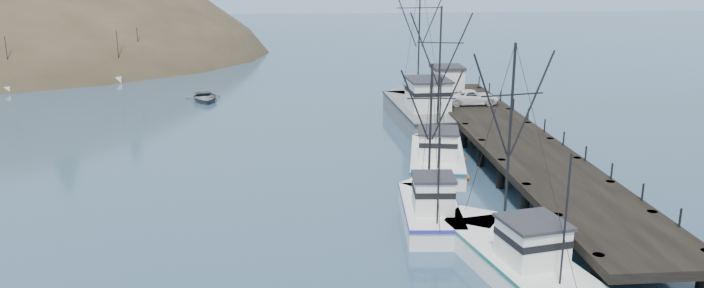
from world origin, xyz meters
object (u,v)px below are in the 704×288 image
object	(u,v)px
trawler_far	(437,157)
trawler_near	(513,255)
pickup_truck	(472,97)
pier_shed	(447,80)
pier	(516,143)
work_vessel	(421,110)
motorboat	(205,101)
trawler_mid	(430,209)

from	to	relation	value
trawler_far	trawler_near	bearing A→B (deg)	-89.11
pickup_truck	pier_shed	bearing A→B (deg)	15.14
trawler_far	pier_shed	xyz separation A→B (m)	(4.43, 16.94, 2.60)
pier	work_vessel	world-z (taller)	work_vessel
trawler_far	motorboat	size ratio (longest dim) A/B	2.27
trawler_near	motorboat	distance (m)	47.12
pickup_truck	motorboat	bearing A→B (deg)	62.53
trawler_mid	pier	bearing A→B (deg)	51.09
pickup_truck	motorboat	size ratio (longest dim) A/B	0.91
work_vessel	pier	bearing A→B (deg)	-71.18
pier_shed	pickup_truck	bearing A→B (deg)	-74.61
trawler_near	pier_shed	world-z (taller)	trawler_near
pickup_truck	pier	bearing A→B (deg)	-179.36
work_vessel	pickup_truck	size ratio (longest dim) A/B	3.44
trawler_far	pier	bearing A→B (deg)	0.84
pier_shed	motorboat	bearing A→B (deg)	160.89
work_vessel	pier_shed	size ratio (longest dim) A/B	5.17
trawler_near	pickup_truck	distance (m)	29.92
trawler_far	motorboat	world-z (taller)	trawler_far
trawler_far	motorboat	distance (m)	32.28
trawler_far	work_vessel	world-z (taller)	work_vessel
trawler_mid	work_vessel	distance (m)	24.38
motorboat	trawler_near	bearing A→B (deg)	-77.05
trawler_mid	motorboat	distance (m)	39.85
work_vessel	motorboat	distance (m)	24.38
work_vessel	motorboat	xyz separation A→B (m)	(-21.27, 11.84, -1.23)
work_vessel	pickup_truck	distance (m)	4.83
work_vessel	pier_shed	xyz separation A→B (m)	(3.09, 3.40, 2.19)
pier_shed	pickup_truck	distance (m)	5.00
pier_shed	motorboat	world-z (taller)	pier_shed
pier	trawler_mid	distance (m)	13.64
trawler_near	work_vessel	distance (m)	30.75
pier	motorboat	bearing A→B (deg)	135.63
work_vessel	pickup_truck	bearing A→B (deg)	-17.26
trawler_near	pickup_truck	xyz separation A→B (m)	(5.48, 29.36, 1.85)
pier	trawler_far	world-z (taller)	trawler_far
trawler_mid	motorboat	world-z (taller)	trawler_mid
pier	work_vessel	bearing A→B (deg)	108.82
trawler_near	trawler_mid	size ratio (longest dim) A/B	1.21
work_vessel	motorboat	bearing A→B (deg)	150.90
trawler_near	pickup_truck	bearing A→B (deg)	79.44
pier	pickup_truck	bearing A→B (deg)	90.89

